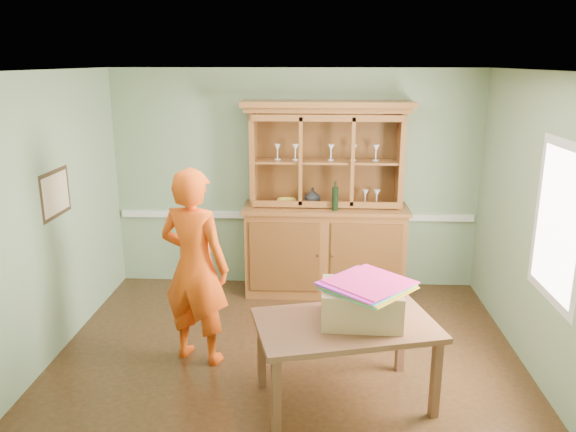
# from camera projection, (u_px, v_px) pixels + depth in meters

# --- Properties ---
(floor) EXTENTS (4.50, 4.50, 0.00)m
(floor) POSITION_uv_depth(u_px,v_px,m) (287.00, 361.00, 5.38)
(floor) COLOR #4D2E18
(floor) RESTS_ON ground
(ceiling) EXTENTS (4.50, 4.50, 0.00)m
(ceiling) POSITION_uv_depth(u_px,v_px,m) (287.00, 71.00, 4.66)
(ceiling) COLOR white
(ceiling) RESTS_ON wall_back
(wall_back) EXTENTS (4.50, 0.00, 4.50)m
(wall_back) POSITION_uv_depth(u_px,v_px,m) (296.00, 180.00, 6.94)
(wall_back) COLOR gray
(wall_back) RESTS_ON floor
(wall_left) EXTENTS (0.00, 4.00, 4.00)m
(wall_left) POSITION_uv_depth(u_px,v_px,m) (41.00, 222.00, 5.13)
(wall_left) COLOR gray
(wall_left) RESTS_ON floor
(wall_right) EXTENTS (0.00, 4.00, 4.00)m
(wall_right) POSITION_uv_depth(u_px,v_px,m) (543.00, 230.00, 4.90)
(wall_right) COLOR gray
(wall_right) RESTS_ON floor
(wall_front) EXTENTS (4.50, 0.00, 4.50)m
(wall_front) POSITION_uv_depth(u_px,v_px,m) (267.00, 329.00, 3.09)
(wall_front) COLOR gray
(wall_front) RESTS_ON floor
(chair_rail) EXTENTS (4.41, 0.05, 0.08)m
(chair_rail) POSITION_uv_depth(u_px,v_px,m) (295.00, 216.00, 7.04)
(chair_rail) COLOR silver
(chair_rail) RESTS_ON wall_back
(framed_map) EXTENTS (0.03, 0.60, 0.46)m
(framed_map) POSITION_uv_depth(u_px,v_px,m) (56.00, 194.00, 5.37)
(framed_map) COLOR #332414
(framed_map) RESTS_ON wall_left
(window_panel) EXTENTS (0.03, 0.96, 1.36)m
(window_panel) POSITION_uv_depth(u_px,v_px,m) (557.00, 223.00, 4.57)
(window_panel) COLOR silver
(window_panel) RESTS_ON wall_right
(china_hutch) EXTENTS (1.98, 0.66, 2.33)m
(china_hutch) POSITION_uv_depth(u_px,v_px,m) (325.00, 228.00, 6.81)
(china_hutch) COLOR brown
(china_hutch) RESTS_ON floor
(dining_table) EXTENTS (1.62, 1.20, 0.72)m
(dining_table) POSITION_uv_depth(u_px,v_px,m) (346.00, 332.00, 4.59)
(dining_table) COLOR brown
(dining_table) RESTS_ON floor
(cardboard_box) EXTENTS (0.66, 0.53, 0.30)m
(cardboard_box) POSITION_uv_depth(u_px,v_px,m) (361.00, 304.00, 4.56)
(cardboard_box) COLOR #9C7B50
(cardboard_box) RESTS_ON dining_table
(kite_stack) EXTENTS (0.79, 0.79, 0.06)m
(kite_stack) POSITION_uv_depth(u_px,v_px,m) (367.00, 285.00, 4.47)
(kite_stack) COLOR #3AC8A4
(kite_stack) RESTS_ON cardboard_box
(person) EXTENTS (0.79, 0.64, 1.87)m
(person) POSITION_uv_depth(u_px,v_px,m) (195.00, 267.00, 5.19)
(person) COLOR #F14E0F
(person) RESTS_ON floor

